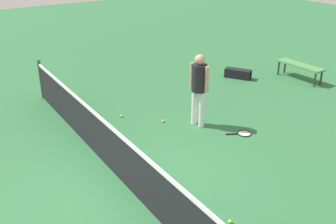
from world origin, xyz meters
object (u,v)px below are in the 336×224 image
(tennis_ball_near_player, at_px, (121,116))
(courtside_bench, at_px, (300,66))
(tennis_ball_by_net, at_px, (207,88))
(equipment_bag, at_px, (239,74))
(player_near_side, at_px, (199,84))
(tennis_ball_midcourt, at_px, (163,121))
(tennis_ball_baseline, at_px, (230,222))
(tennis_racket_near_player, at_px, (243,134))

(tennis_ball_near_player, xyz_separation_m, courtside_bench, (-0.48, -5.82, 0.38))
(tennis_ball_by_net, bearing_deg, equipment_bag, -80.69)
(player_near_side, xyz_separation_m, tennis_ball_by_net, (1.72, -1.63, -0.98))
(tennis_ball_by_net, bearing_deg, tennis_ball_midcourt, 117.46)
(tennis_ball_baseline, xyz_separation_m, equipment_bag, (5.01, -4.70, 0.11))
(tennis_ball_midcourt, xyz_separation_m, courtside_bench, (0.32, -5.12, 0.38))
(tennis_ball_baseline, bearing_deg, tennis_ball_midcourt, -16.14)
(tennis_ball_baseline, distance_m, equipment_bag, 6.87)
(tennis_ball_by_net, relative_size, equipment_bag, 0.08)
(tennis_racket_near_player, bearing_deg, tennis_ball_by_net, -21.62)
(tennis_racket_near_player, distance_m, tennis_ball_midcourt, 1.90)
(tennis_ball_baseline, height_order, equipment_bag, equipment_bag)
(player_near_side, xyz_separation_m, tennis_ball_midcourt, (0.55, 0.61, -0.98))
(tennis_ball_midcourt, distance_m, courtside_bench, 5.14)
(equipment_bag, bearing_deg, tennis_ball_by_net, 99.31)
(tennis_racket_near_player, height_order, courtside_bench, courtside_bench)
(tennis_racket_near_player, relative_size, equipment_bag, 0.72)
(courtside_bench, distance_m, equipment_bag, 1.84)
(tennis_ball_by_net, distance_m, equipment_bag, 1.44)
(tennis_racket_near_player, height_order, equipment_bag, equipment_bag)
(player_near_side, relative_size, tennis_ball_baseline, 25.76)
(tennis_racket_near_player, bearing_deg, tennis_ball_near_player, 39.62)
(player_near_side, bearing_deg, tennis_ball_by_net, -43.45)
(tennis_ball_by_net, distance_m, tennis_ball_baseline, 5.80)
(tennis_ball_by_net, height_order, tennis_ball_midcourt, same)
(tennis_ball_by_net, xyz_separation_m, equipment_bag, (0.23, -1.42, 0.11))
(tennis_racket_near_player, bearing_deg, courtside_bench, -65.33)
(equipment_bag, bearing_deg, courtside_bench, -126.43)
(tennis_ball_near_player, distance_m, equipment_bag, 4.40)
(tennis_ball_near_player, height_order, tennis_ball_by_net, same)
(tennis_ball_midcourt, height_order, tennis_ball_baseline, same)
(tennis_ball_midcourt, bearing_deg, tennis_racket_near_player, -141.39)
(tennis_ball_by_net, bearing_deg, player_near_side, 136.55)
(tennis_racket_near_player, xyz_separation_m, tennis_ball_midcourt, (1.49, 1.19, 0.02))
(tennis_ball_baseline, bearing_deg, tennis_ball_near_player, -4.46)
(tennis_ball_by_net, bearing_deg, tennis_racket_near_player, 158.38)
(tennis_racket_near_player, distance_m, courtside_bench, 4.34)
(tennis_racket_near_player, relative_size, tennis_ball_by_net, 9.05)
(player_near_side, distance_m, tennis_ball_midcourt, 1.28)
(tennis_ball_midcourt, xyz_separation_m, tennis_ball_baseline, (-3.62, 1.05, 0.00))
(tennis_ball_near_player, xyz_separation_m, tennis_ball_by_net, (0.37, -2.94, 0.00))
(courtside_bench, relative_size, equipment_bag, 1.83)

